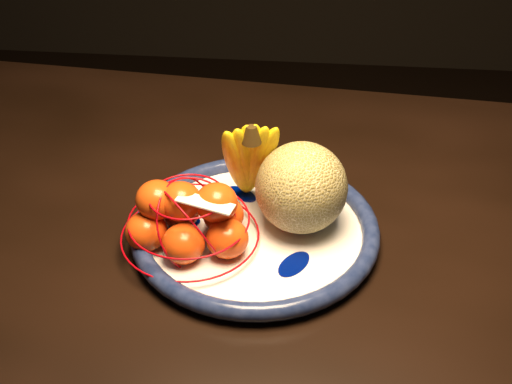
# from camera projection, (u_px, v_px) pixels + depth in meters

# --- Properties ---
(dining_table) EXTENTS (1.55, 1.01, 0.74)m
(dining_table) POSITION_uv_depth(u_px,v_px,m) (114.00, 246.00, 1.00)
(dining_table) COLOR black
(dining_table) RESTS_ON ground
(fruit_bowl) EXTENTS (0.34, 0.34, 0.03)m
(fruit_bowl) POSITION_uv_depth(u_px,v_px,m) (255.00, 229.00, 0.88)
(fruit_bowl) COLOR white
(fruit_bowl) RESTS_ON dining_table
(cantaloupe) EXTENTS (0.12, 0.12, 0.12)m
(cantaloupe) POSITION_uv_depth(u_px,v_px,m) (301.00, 188.00, 0.86)
(cantaloupe) COLOR olive
(cantaloupe) RESTS_ON fruit_bowl
(banana_bunch) EXTENTS (0.10, 0.10, 0.16)m
(banana_bunch) POSITION_uv_depth(u_px,v_px,m) (249.00, 157.00, 0.89)
(banana_bunch) COLOR yellow
(banana_bunch) RESTS_ON fruit_bowl
(mandarin_bag) EXTENTS (0.22, 0.22, 0.12)m
(mandarin_bag) POSITION_uv_depth(u_px,v_px,m) (189.00, 219.00, 0.84)
(mandarin_bag) COLOR #FF4F14
(mandarin_bag) RESTS_ON fruit_bowl
(price_tag) EXTENTS (0.08, 0.04, 0.01)m
(price_tag) POSITION_uv_depth(u_px,v_px,m) (205.00, 203.00, 0.80)
(price_tag) COLOR white
(price_tag) RESTS_ON mandarin_bag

